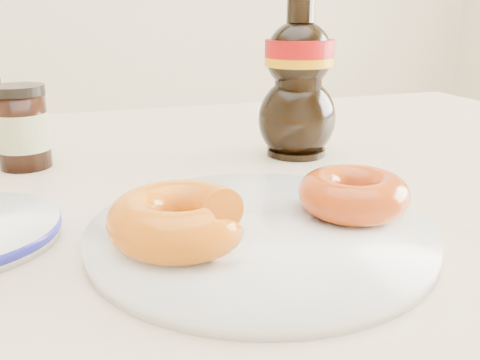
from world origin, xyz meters
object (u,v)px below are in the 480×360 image
object	(u,v)px
donut_bitten	(180,219)
plate	(260,232)
syrup_bottle	(298,78)
dining_table	(153,265)
donut_whole	(353,194)
dark_jar	(22,128)

from	to	relation	value
donut_bitten	plate	bearing A→B (deg)	-0.96
syrup_bottle	dining_table	bearing A→B (deg)	-158.32
dining_table	donut_bitten	world-z (taller)	donut_bitten
plate	syrup_bottle	xyz separation A→B (m)	(0.13, 0.23, 0.09)
syrup_bottle	donut_whole	bearing A→B (deg)	-102.62
dark_jar	syrup_bottle	bearing A→B (deg)	-8.77
donut_whole	dark_jar	bearing A→B (deg)	134.14
plate	syrup_bottle	world-z (taller)	syrup_bottle
dining_table	plate	distance (m)	0.19
plate	donut_whole	distance (m)	0.09
donut_whole	plate	bearing A→B (deg)	-179.05
syrup_bottle	donut_bitten	bearing A→B (deg)	-129.83
plate	dark_jar	distance (m)	0.33
donut_bitten	dark_jar	size ratio (longest dim) A/B	1.11
donut_bitten	dark_jar	bearing A→B (deg)	100.63
donut_bitten	donut_whole	bearing A→B (deg)	-6.23
plate	donut_bitten	bearing A→B (deg)	-169.46
dark_jar	donut_whole	bearing A→B (deg)	-45.86
dining_table	syrup_bottle	distance (m)	0.28
plate	donut_whole	xyz separation A→B (m)	(0.08, 0.00, 0.02)
donut_bitten	donut_whole	world-z (taller)	donut_bitten
syrup_bottle	dark_jar	world-z (taller)	syrup_bottle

